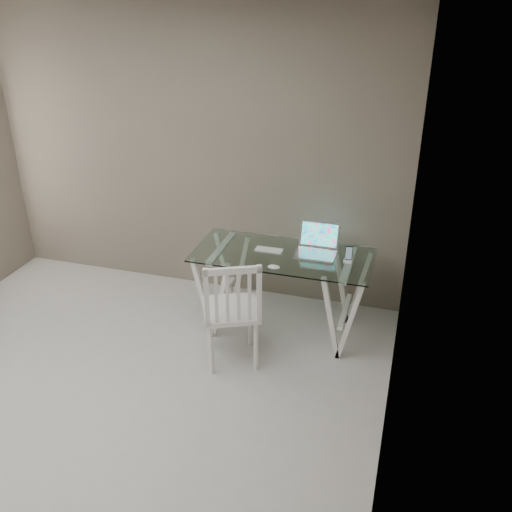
{
  "coord_description": "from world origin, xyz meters",
  "views": [
    {
      "loc": [
        2.01,
        -2.53,
        2.86
      ],
      "look_at": [
        0.86,
        1.35,
        0.85
      ],
      "focal_mm": 40.0,
      "sensor_mm": 36.0,
      "label": 1
    }
  ],
  "objects": [
    {
      "name": "keyboard",
      "position": [
        0.87,
        1.69,
        0.75
      ],
      "size": [
        0.25,
        0.11,
        0.01
      ],
      "primitive_type": "cube",
      "color": "silver",
      "rests_on": "desk"
    },
    {
      "name": "laptop",
      "position": [
        1.27,
        1.77,
        0.8
      ],
      "size": [
        0.34,
        0.32,
        0.23
      ],
      "color": "#BAB9BE",
      "rests_on": "desk"
    },
    {
      "name": "mouse",
      "position": [
        1.0,
        1.37,
        0.76
      ],
      "size": [
        0.1,
        0.06,
        0.03
      ],
      "primitive_type": "ellipsoid",
      "color": "silver",
      "rests_on": "desk"
    },
    {
      "name": "desk",
      "position": [
        1.01,
        1.65,
        0.38
      ],
      "size": [
        1.5,
        0.7,
        0.75
      ],
      "color": "silver",
      "rests_on": "ground"
    },
    {
      "name": "room",
      "position": [
        -0.06,
        0.02,
        1.72
      ],
      "size": [
        4.5,
        4.52,
        2.71
      ],
      "color": "#B3B0AB",
      "rests_on": "ground"
    },
    {
      "name": "phone_dock",
      "position": [
        1.55,
        1.67,
        0.78
      ],
      "size": [
        0.07,
        0.07,
        0.13
      ],
      "color": "white",
      "rests_on": "desk"
    },
    {
      "name": "chair",
      "position": [
        0.75,
        1.04,
        0.53
      ],
      "size": [
        0.58,
        0.58,
        0.95
      ],
      "rotation": [
        0.0,
        0.0,
        0.43
      ],
      "color": "white",
      "rests_on": "ground"
    }
  ]
}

